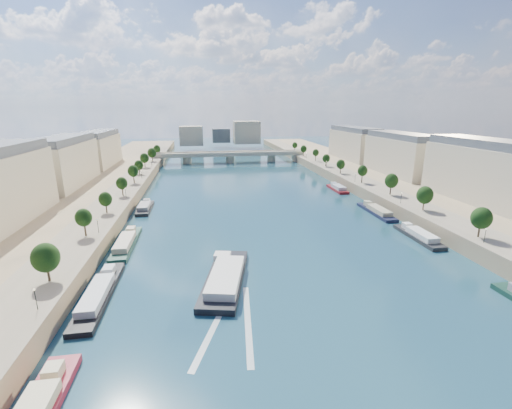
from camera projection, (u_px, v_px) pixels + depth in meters
name	position (u px, v px, depth m)	size (l,w,h in m)	color
ground	(258.00, 211.00, 137.94)	(700.00, 700.00, 0.00)	#0B2932
quay_left	(66.00, 214.00, 126.15)	(44.00, 520.00, 5.00)	#9E8460
quay_right	(422.00, 198.00, 148.36)	(44.00, 520.00, 5.00)	#9E8460
pave_left	(108.00, 205.00, 127.77)	(14.00, 520.00, 0.10)	gray
pave_right	(390.00, 194.00, 145.34)	(14.00, 520.00, 0.10)	gray
trees_left	(114.00, 190.00, 128.48)	(4.80, 268.80, 8.26)	#382B1E
trees_right	(376.00, 177.00, 153.04)	(4.80, 268.80, 8.26)	#382B1E
lamps_left	(114.00, 205.00, 118.22)	(0.36, 200.36, 4.28)	black
lamps_right	(375.00, 185.00, 148.65)	(0.36, 200.36, 4.28)	black
buildings_left	(36.00, 172.00, 131.72)	(16.00, 226.00, 23.20)	#BDB292
buildings_right	(435.00, 161.00, 157.93)	(16.00, 226.00, 23.20)	#BDB292
skyline	(225.00, 134.00, 342.80)	(79.00, 42.00, 22.00)	#BDB292
bridge	(230.00, 156.00, 258.81)	(112.00, 12.00, 8.15)	#C1B79E
tour_barge	(225.00, 277.00, 81.96)	(14.59, 30.37, 3.97)	black
wake	(232.00, 323.00, 66.55)	(13.24, 25.99, 0.04)	silver
moored_barges_left	(99.00, 294.00, 75.27)	(5.00, 152.87, 3.60)	#171732
moored_barges_right	(435.00, 246.00, 101.31)	(5.00, 161.61, 3.60)	black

